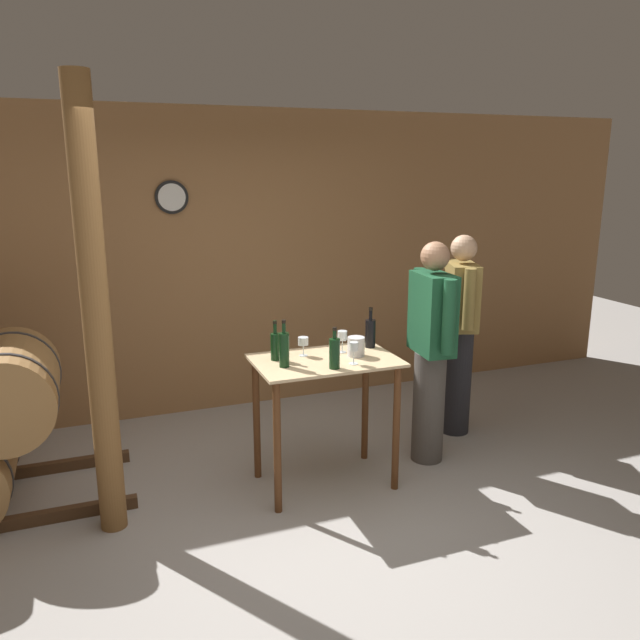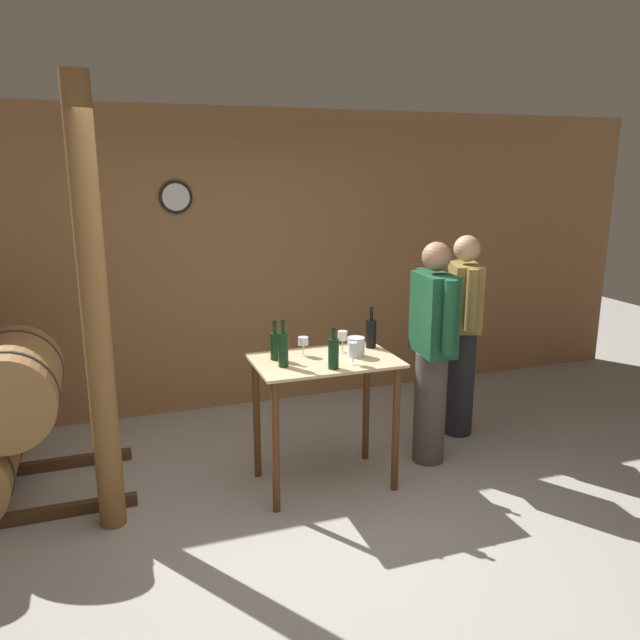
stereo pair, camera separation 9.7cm
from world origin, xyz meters
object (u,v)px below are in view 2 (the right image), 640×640
at_px(wine_glass_near_center, 353,348).
at_px(person_host, 432,349).
at_px(wine_bottle_center, 333,353).
at_px(wine_glass_near_left, 303,342).
at_px(person_visitor_with_scarf, 462,332).
at_px(wine_bottle_right, 371,333).
at_px(wine_bottle_left, 283,348).
at_px(wine_glass_near_right, 343,336).
at_px(ice_bucket, 356,347).
at_px(wine_bottle_far_left, 275,345).
at_px(wooden_post, 95,316).

xyz_separation_m(wine_glass_near_center, person_host, (0.73, 0.24, -0.15)).
height_order(wine_bottle_center, wine_glass_near_left, wine_bottle_center).
bearing_deg(person_visitor_with_scarf, wine_bottle_right, -162.98).
height_order(wine_bottle_left, wine_glass_near_right, wine_bottle_left).
distance_m(wine_bottle_center, ice_bucket, 0.32).
height_order(wine_glass_near_left, ice_bucket, ice_bucket).
bearing_deg(wine_glass_near_right, wine_bottle_center, -120.78).
xyz_separation_m(wine_bottle_center, wine_glass_near_left, (-0.10, 0.33, -0.01)).
bearing_deg(wine_bottle_left, wine_glass_near_right, 19.14).
bearing_deg(wine_bottle_left, wine_glass_near_center, -13.32).
relative_size(wine_bottle_far_left, wine_glass_near_left, 2.06).
bearing_deg(ice_bucket, wine_glass_near_center, -118.89).
bearing_deg(person_host, ice_bucket, -173.06).
relative_size(wine_bottle_center, wine_glass_near_center, 1.83).
xyz_separation_m(wine_bottle_left, wine_glass_near_left, (0.20, 0.19, -0.02)).
xyz_separation_m(wine_glass_near_left, person_host, (0.98, -0.05, -0.13)).
bearing_deg(wine_glass_near_right, wine_bottle_far_left, -179.84).
xyz_separation_m(wine_bottle_right, wine_glass_near_center, (-0.27, -0.32, 0.00)).
xyz_separation_m(wine_bottle_left, ice_bucket, (0.54, 0.06, -0.06)).
height_order(wine_bottle_far_left, wine_bottle_center, wine_bottle_center).
distance_m(wine_glass_near_center, ice_bucket, 0.19).
distance_m(person_host, person_visitor_with_scarf, 0.61).
relative_size(wine_glass_near_center, person_host, 0.09).
distance_m(wooden_post, wine_glass_near_left, 1.38).
bearing_deg(wine_bottle_right, wine_bottle_far_left, -176.01).
distance_m(wine_bottle_far_left, wine_bottle_right, 0.73).
bearing_deg(wine_bottle_far_left, wine_bottle_right, 3.99).
bearing_deg(wine_glass_near_left, person_visitor_with_scarf, 12.23).
relative_size(wine_bottle_far_left, wine_glass_near_center, 1.82).
bearing_deg(wine_glass_near_center, wine_glass_near_left, 130.49).
bearing_deg(wine_glass_near_center, wine_bottle_left, 166.68).
bearing_deg(wine_bottle_left, wine_bottle_center, -26.57).
height_order(wine_bottle_right, person_visitor_with_scarf, person_visitor_with_scarf).
bearing_deg(wooden_post, wine_bottle_far_left, 7.63).
bearing_deg(ice_bucket, wine_glass_near_left, 158.73).
bearing_deg(wooden_post, wine_glass_near_center, -4.40).
height_order(wine_bottle_far_left, person_host, person_host).
relative_size(wine_glass_near_center, person_visitor_with_scarf, 0.09).
xyz_separation_m(wine_glass_near_center, person_visitor_with_scarf, (1.22, 0.61, -0.15)).
height_order(wooden_post, wine_bottle_far_left, wooden_post).
bearing_deg(wooden_post, person_host, 2.93).
bearing_deg(wine_glass_near_center, person_host, 18.10).
xyz_separation_m(wooden_post, wine_bottle_far_left, (1.12, 0.15, -0.32)).
distance_m(wine_bottle_far_left, wine_glass_near_right, 0.49).
xyz_separation_m(wine_bottle_far_left, person_visitor_with_scarf, (1.68, 0.34, -0.14)).
xyz_separation_m(wine_bottle_far_left, wine_glass_near_right, (0.49, 0.00, 0.01)).
xyz_separation_m(wine_bottle_center, person_host, (0.89, 0.28, -0.14)).
distance_m(wine_bottle_right, wine_glass_near_left, 0.52).
bearing_deg(ice_bucket, person_host, 6.94).
bearing_deg(person_visitor_with_scarf, person_host, -142.61).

